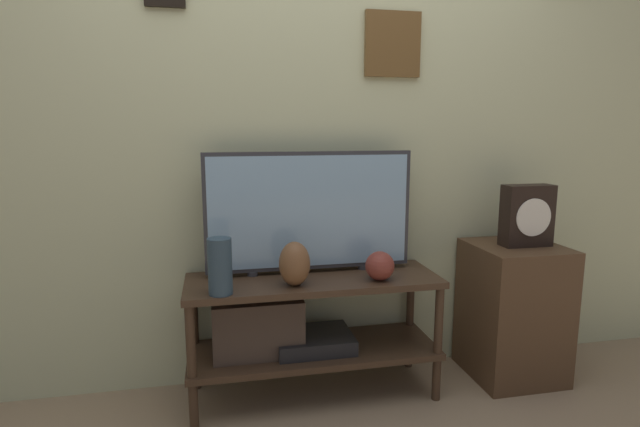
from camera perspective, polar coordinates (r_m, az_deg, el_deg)
ground_plane at (r=2.35m, az=0.51°, el=-22.68°), size 12.00×12.00×0.00m
wall_back at (r=2.47m, az=-1.95°, el=12.02°), size 6.40×0.08×2.70m
media_console at (r=2.38m, az=-3.15°, el=-12.46°), size 1.17×0.40×0.58m
television at (r=2.34m, az=-1.29°, el=0.26°), size 0.98×0.05×0.58m
vase_urn_stoneware at (r=2.19m, az=-2.93°, el=-5.76°), size 0.14×0.14×0.20m
vase_round_glass at (r=2.29m, az=6.85°, el=-5.96°), size 0.13×0.13×0.13m
vase_tall_ceramic at (r=2.11m, az=-11.36°, el=-5.94°), size 0.10×0.10×0.24m
side_table at (r=2.77m, az=21.16°, el=-10.31°), size 0.43×0.43×0.69m
mantel_clock at (r=2.65m, az=22.59°, el=-0.22°), size 0.25×0.11×0.30m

